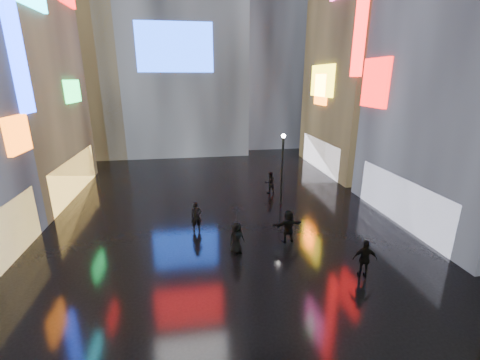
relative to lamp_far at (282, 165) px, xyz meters
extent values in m
plane|color=black|center=(-4.58, -1.42, -2.94)|extent=(140.00, 140.00, 0.00)
cube|color=#FF610C|center=(-15.43, -3.10, 3.12)|extent=(0.25, 2.24, 1.94)
cube|color=#1437FF|center=(-15.43, -1.42, 8.06)|extent=(0.25, 1.40, 8.00)
cube|color=#FFC659|center=(-15.68, 4.58, -1.44)|extent=(0.20, 10.00, 3.00)
cube|color=#1BF559|center=(-15.43, 6.40, 4.97)|extent=(0.25, 3.00, 1.71)
cube|color=white|center=(6.52, -4.42, -1.44)|extent=(0.20, 9.00, 3.00)
cube|color=#FF0D0C|center=(6.27, -0.30, 5.64)|extent=(0.25, 2.99, 3.26)
cube|color=#FF0D0C|center=(6.27, 2.58, 11.06)|extent=(0.25, 1.40, 10.00)
cube|color=black|center=(11.42, 8.58, 11.06)|extent=(10.00, 12.00, 28.00)
cube|color=white|center=(6.52, 8.58, -1.44)|extent=(0.20, 9.00, 3.00)
cube|color=yellow|center=(6.27, 8.90, 5.71)|extent=(0.25, 4.92, 2.91)
cube|color=#FF610C|center=(6.27, 9.02, 4.90)|extent=(0.25, 2.63, 2.87)
cube|color=#194CFF|center=(-7.58, 15.48, 9.06)|extent=(8.00, 0.20, 5.00)
cube|color=black|center=(4.42, 24.58, 14.06)|extent=(12.00, 12.00, 34.00)
cube|color=black|center=(-18.58, 20.58, 10.06)|extent=(10.00, 10.00, 26.00)
cylinder|color=black|center=(0.00, 0.00, -0.44)|extent=(0.16, 0.16, 5.00)
sphere|color=white|center=(0.00, 0.00, 2.11)|extent=(0.30, 0.30, 0.30)
imported|color=black|center=(1.25, -9.55, -2.02)|extent=(1.17, 0.71, 1.86)
imported|color=black|center=(-4.30, -6.50, -2.05)|extent=(1.02, 0.84, 1.78)
imported|color=black|center=(-1.24, -5.74, -2.00)|extent=(1.81, 0.77, 1.90)
imported|color=black|center=(-6.31, -3.53, -2.03)|extent=(0.74, 0.56, 1.83)
imported|color=black|center=(-0.27, 2.35, -2.07)|extent=(0.97, 0.83, 1.74)
imported|color=black|center=(-4.30, -6.50, -0.75)|extent=(1.26, 1.26, 0.82)
camera|label=1|loc=(-6.49, -21.49, 5.94)|focal=24.00mm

